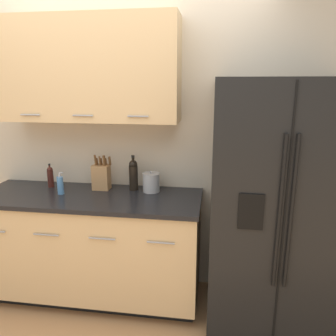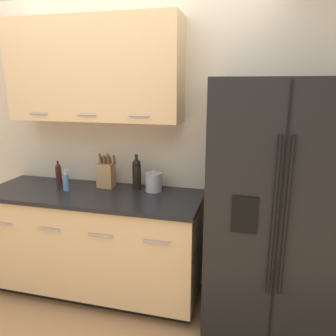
% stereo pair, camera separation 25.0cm
% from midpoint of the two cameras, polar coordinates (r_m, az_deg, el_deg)
% --- Properties ---
extents(wall_back, '(10.00, 0.39, 2.60)m').
position_cam_midpoint_polar(wall_back, '(2.88, -11.95, 6.83)').
color(wall_back, beige).
rests_on(wall_back, ground_plane).
extents(counter_unit, '(1.83, 0.64, 0.92)m').
position_cam_midpoint_polar(counter_unit, '(2.95, -15.58, -12.94)').
color(counter_unit, black).
rests_on(counter_unit, ground_plane).
extents(refrigerator, '(0.92, 0.74, 1.84)m').
position_cam_midpoint_polar(refrigerator, '(2.51, 15.33, -6.59)').
color(refrigerator, black).
rests_on(refrigerator, ground_plane).
extents(knife_block, '(0.15, 0.11, 0.30)m').
position_cam_midpoint_polar(knife_block, '(2.86, -14.01, -1.45)').
color(knife_block, '#A87A4C').
rests_on(knife_block, counter_unit).
extents(wine_bottle, '(0.07, 0.07, 0.30)m').
position_cam_midpoint_polar(wine_bottle, '(2.78, -8.62, -1.12)').
color(wine_bottle, black).
rests_on(wine_bottle, counter_unit).
extents(soap_dispenser, '(0.06, 0.05, 0.18)m').
position_cam_midpoint_polar(soap_dispenser, '(2.84, -20.68, -2.84)').
color(soap_dispenser, '#4C7FB2').
rests_on(soap_dispenser, counter_unit).
extents(oil_bottle, '(0.05, 0.05, 0.21)m').
position_cam_midpoint_polar(oil_bottle, '(3.06, -22.04, -1.39)').
color(oil_bottle, '#3D1914').
rests_on(oil_bottle, counter_unit).
extents(steel_canister, '(0.14, 0.14, 0.17)m').
position_cam_midpoint_polar(steel_canister, '(2.73, -5.57, -2.53)').
color(steel_canister, '#A3A3A5').
rests_on(steel_canister, counter_unit).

